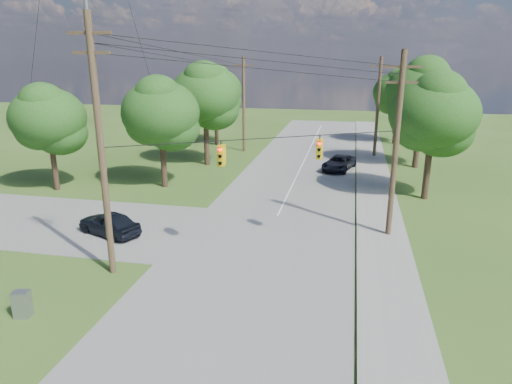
% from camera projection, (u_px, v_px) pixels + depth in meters
% --- Properties ---
extents(ground, '(140.00, 140.00, 0.00)m').
position_uv_depth(ground, '(200.00, 285.00, 21.08)').
color(ground, '#34541C').
rests_on(ground, ground).
extents(main_road, '(10.00, 100.00, 0.03)m').
position_uv_depth(main_road, '(263.00, 246.00, 25.37)').
color(main_road, gray).
rests_on(main_road, ground).
extents(sidewalk_east, '(2.60, 100.00, 0.12)m').
position_uv_depth(sidewalk_east, '(388.00, 255.00, 24.03)').
color(sidewalk_east, gray).
rests_on(sidewalk_east, ground).
extents(pole_sw, '(2.00, 0.32, 12.00)m').
position_uv_depth(pole_sw, '(101.00, 147.00, 20.55)').
color(pole_sw, brown).
rests_on(pole_sw, ground).
extents(pole_ne, '(2.00, 0.32, 10.50)m').
position_uv_depth(pole_ne, '(396.00, 144.00, 25.23)').
color(pole_ne, brown).
rests_on(pole_ne, ground).
extents(pole_north_e, '(2.00, 0.32, 10.00)m').
position_uv_depth(pole_north_e, '(378.00, 107.00, 45.93)').
color(pole_north_e, brown).
rests_on(pole_north_e, ground).
extents(pole_north_w, '(2.00, 0.32, 10.00)m').
position_uv_depth(pole_north_w, '(244.00, 104.00, 48.66)').
color(pole_north_w, brown).
rests_on(pole_north_w, ground).
extents(power_lines, '(13.93, 29.62, 4.93)m').
position_uv_depth(power_lines, '(276.00, 72.00, 28.93)').
color(power_lines, black).
rests_on(power_lines, ground).
extents(traffic_signals, '(4.91, 3.27, 1.05)m').
position_uv_depth(traffic_signals, '(272.00, 152.00, 23.13)').
color(traffic_signals, yellow).
rests_on(traffic_signals, ground).
extents(tree_w_near, '(6.00, 6.00, 8.40)m').
position_uv_depth(tree_w_near, '(161.00, 113.00, 34.98)').
color(tree_w_near, '#483124').
rests_on(tree_w_near, ground).
extents(tree_w_mid, '(6.40, 6.40, 9.22)m').
position_uv_depth(tree_w_mid, '(205.00, 95.00, 42.08)').
color(tree_w_mid, '#483124').
rests_on(tree_w_mid, ground).
extents(tree_w_far, '(6.00, 6.00, 8.73)m').
position_uv_depth(tree_w_far, '(216.00, 90.00, 51.93)').
color(tree_w_far, '#483124').
rests_on(tree_w_far, ground).
extents(tree_e_near, '(6.20, 6.20, 8.81)m').
position_uv_depth(tree_e_near, '(434.00, 113.00, 31.88)').
color(tree_e_near, '#483124').
rests_on(tree_e_near, ground).
extents(tree_e_mid, '(6.60, 6.60, 9.64)m').
position_uv_depth(tree_e_mid, '(423.00, 93.00, 40.96)').
color(tree_e_mid, '#483124').
rests_on(tree_e_mid, ground).
extents(tree_e_far, '(5.80, 5.80, 8.32)m').
position_uv_depth(tree_e_far, '(398.00, 93.00, 52.68)').
color(tree_e_far, '#483124').
rests_on(tree_e_far, ground).
extents(tree_cross_n, '(5.60, 5.60, 7.91)m').
position_uv_depth(tree_cross_n, '(48.00, 118.00, 34.31)').
color(tree_cross_n, '#483124').
rests_on(tree_cross_n, ground).
extents(car_cross_dark, '(4.48, 3.14, 1.41)m').
position_uv_depth(car_cross_dark, '(109.00, 223.00, 26.73)').
color(car_cross_dark, black).
rests_on(car_cross_dark, cross_road).
extents(car_main_north, '(3.32, 5.09, 1.30)m').
position_uv_depth(car_main_north, '(339.00, 163.00, 41.68)').
color(car_main_north, black).
rests_on(car_main_north, main_road).
extents(control_cabinet, '(0.71, 0.57, 1.15)m').
position_uv_depth(control_cabinet, '(22.00, 304.00, 18.38)').
color(control_cabinet, gray).
rests_on(control_cabinet, ground).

